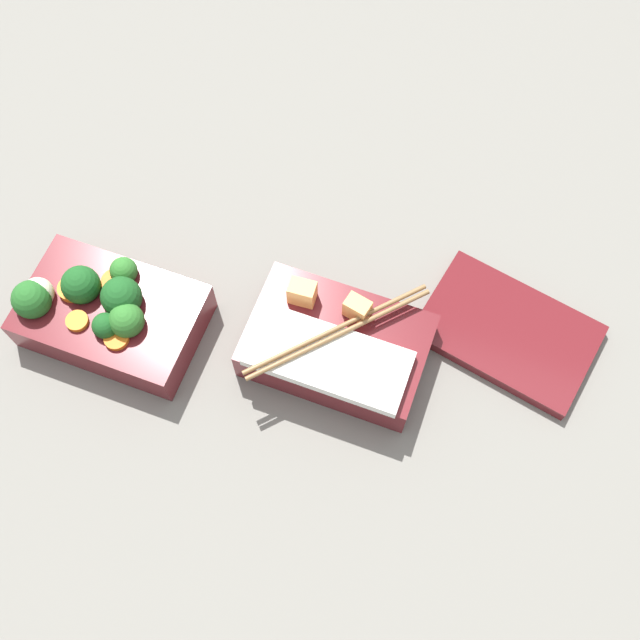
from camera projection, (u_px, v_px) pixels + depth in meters
ground_plane at (232, 344)px, 0.83m from camera, size 3.00×3.00×0.00m
bento_tray_vegetable at (107, 311)px, 0.81m from camera, size 0.19×0.12×0.08m
bento_tray_rice at (336, 346)px, 0.80m from camera, size 0.19×0.17×0.08m
bento_lid at (508, 332)px, 0.83m from camera, size 0.21×0.15×0.02m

